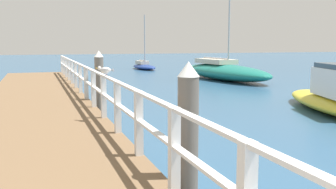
% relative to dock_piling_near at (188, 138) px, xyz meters
% --- Properties ---
extents(pier_deck, '(3.16, 24.39, 0.53)m').
position_rel_dock_piling_near_xyz_m(pier_deck, '(-1.88, 7.64, -0.78)').
color(pier_deck, brown).
rests_on(pier_deck, ground_plane).
extents(pier_railing, '(0.12, 22.91, 1.04)m').
position_rel_dock_piling_near_xyz_m(pier_railing, '(-0.38, 7.64, 0.13)').
color(pier_railing, white).
rests_on(pier_railing, pier_deck).
extents(dock_piling_near, '(0.29, 0.29, 2.07)m').
position_rel_dock_piling_near_xyz_m(dock_piling_near, '(0.00, 0.00, 0.00)').
color(dock_piling_near, '#6B6056').
rests_on(dock_piling_near, ground_plane).
extents(dock_piling_far, '(0.29, 0.29, 2.07)m').
position_rel_dock_piling_near_xyz_m(dock_piling_far, '(0.00, 7.38, 0.00)').
color(dock_piling_far, '#6B6056').
rests_on(dock_piling_far, ground_plane).
extents(seagull_foreground, '(0.37, 0.37, 0.21)m').
position_rel_dock_piling_near_xyz_m(seagull_foreground, '(-0.39, 4.02, 0.66)').
color(seagull_foreground, white).
rests_on(seagull_foreground, pier_railing).
extents(boat_2, '(3.30, 8.95, 9.90)m').
position_rel_dock_piling_near_xyz_m(boat_2, '(9.36, 16.85, -0.50)').
color(boat_2, '#197266').
rests_on(boat_2, ground_plane).
extents(boat_4, '(1.75, 4.31, 4.74)m').
position_rel_dock_piling_near_xyz_m(boat_4, '(7.17, 27.74, -0.75)').
color(boat_4, navy).
rests_on(boat_4, ground_plane).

